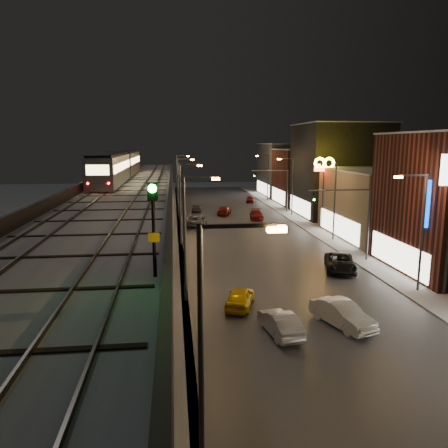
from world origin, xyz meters
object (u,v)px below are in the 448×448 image
car_onc_red (250,200)px  car_taxi (240,298)px  car_near_white (280,324)px  car_far_white (197,208)px  car_onc_dark (340,263)px  car_onc_white (256,215)px  car_mid_silver (197,221)px  subway_train (119,165)px  car_mid_dark (224,211)px  rail_signal (153,211)px  car_onc_silver (342,315)px

car_onc_red → car_taxi: bearing=-89.1°
car_near_white → car_far_white: (-2.32, 47.91, -0.02)m
car_onc_dark → car_onc_white: bearing=110.8°
car_taxi → car_onc_white: (7.80, 34.74, -0.03)m
car_mid_silver → car_onc_red: size_ratio=1.46×
subway_train → car_near_white: (13.18, -36.26, -7.63)m
car_near_white → car_mid_dark: 44.04m
rail_signal → car_onc_silver: rail_signal is taller
car_far_white → car_onc_red: size_ratio=1.08×
car_near_white → car_onc_dark: size_ratio=0.78×
car_mid_dark → rail_signal: bearing=95.7°
car_far_white → car_onc_silver: bearing=104.0°
rail_signal → car_near_white: (6.78, 9.02, -8.26)m
car_taxi → car_onc_dark: 12.60m
car_near_white → car_mid_silver: (-2.94, 35.28, 0.04)m
car_taxi → car_mid_dark: size_ratio=0.90×
car_onc_silver → car_onc_dark: (4.32, 11.37, -0.02)m
car_far_white → car_onc_silver: car_onc_silver is taller
subway_train → car_onc_white: subway_train is taller
car_taxi → car_mid_silver: (-1.25, 30.74, 0.03)m
car_near_white → car_far_white: 47.96m
car_onc_dark → car_onc_white: size_ratio=1.16×
rail_signal → car_far_white: bearing=85.5°
car_onc_red → car_onc_silver: bearing=-82.7°
subway_train → car_mid_dark: subway_train is taller
car_taxi → car_onc_silver: size_ratio=0.89×
car_onc_white → car_taxi: bearing=-95.4°
car_taxi → car_onc_silver: 6.95m
car_mid_silver → car_onc_dark: bearing=124.6°
subway_train → car_far_white: (10.85, 11.64, -7.65)m
car_far_white → car_onc_red: car_far_white is taller
car_onc_white → car_onc_dark: bearing=-77.9°
car_near_white → car_mid_silver: car_mid_silver is taller
car_far_white → car_mid_dark: bearing=143.1°
car_onc_dark → car_onc_red: (-0.00, 45.73, -0.13)m
car_onc_silver → rail_signal: bearing=-157.8°
car_near_white → car_onc_dark: car_onc_dark is taller
subway_train → car_taxi: size_ratio=8.48×
subway_train → car_mid_dark: 18.56m
rail_signal → subway_train: bearing=98.0°
car_taxi → car_far_white: (-0.64, 43.37, -0.03)m
car_near_white → car_far_white: car_near_white is taller
car_mid_dark → car_onc_white: bearing=147.0°
car_taxi → car_onc_red: bearing=-82.9°
car_mid_dark → subway_train: bearing=42.2°
car_mid_silver → car_far_white: 12.64m
car_onc_silver → car_onc_red: car_onc_silver is taller
car_onc_dark → car_onc_red: bearing=105.9°
car_mid_dark → car_onc_white: car_onc_white is taller
car_onc_dark → subway_train: bearing=147.7°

